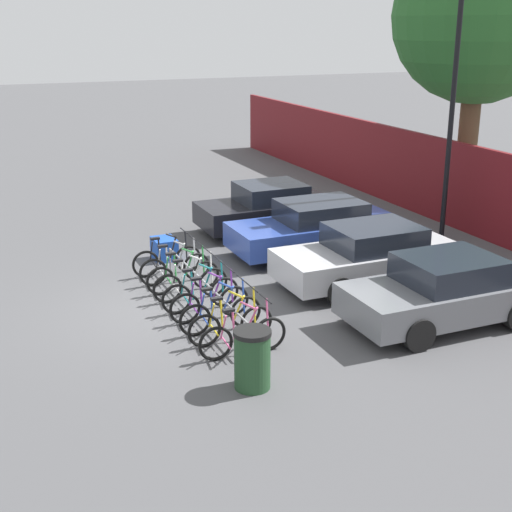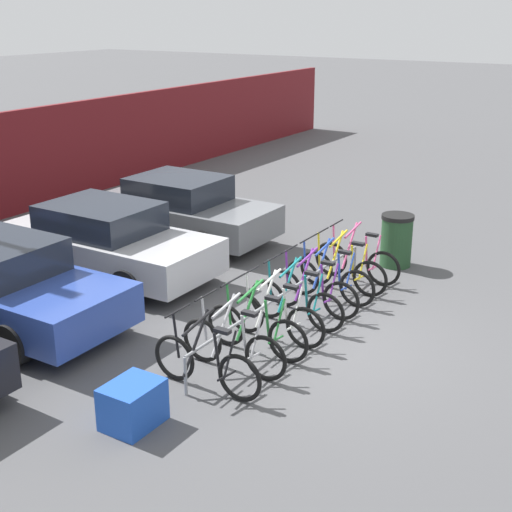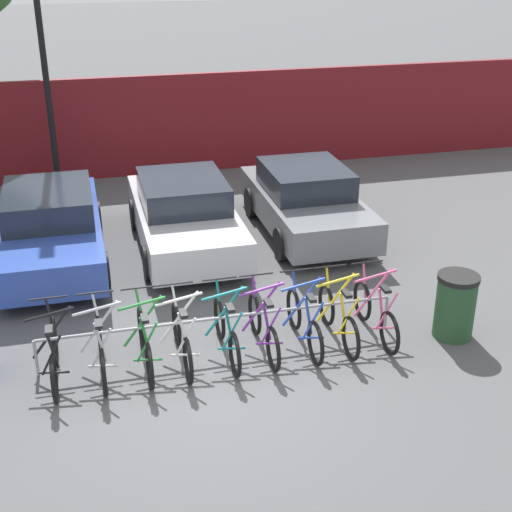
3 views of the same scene
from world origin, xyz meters
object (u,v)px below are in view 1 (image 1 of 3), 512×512
bicycle_black (167,259)px  bicycle_green (183,276)px  cargo_crate (164,249)px  bicycle_white (191,283)px  bicycle_pink (243,336)px  bicycle_purple (210,302)px  bicycle_yellow (231,324)px  car_silver (370,256)px  car_grey (445,291)px  car_blue (317,228)px  bike_rack (206,286)px  trash_bin (252,359)px  bicycle_teal (201,293)px  lamp_post (454,86)px  tree_behind_hoarding (479,17)px  car_black (268,208)px  bicycle_silver (175,267)px  bicycle_blue (221,314)px

bicycle_black → bicycle_green: (1.25, 0.00, 0.00)m
cargo_crate → bicycle_white: bearing=-5.2°
bicycle_pink → cargo_crate: bicycle_pink is taller
bicycle_purple → bicycle_yellow: size_ratio=1.00×
bicycle_black → cargo_crate: (-1.14, 0.27, -0.10)m
bicycle_pink → car_silver: car_silver is taller
car_silver → car_grey: same height
bicycle_yellow → car_blue: bearing=133.7°
bicycle_purple → bike_rack: bearing=162.4°
bicycle_yellow → trash_bin: bearing=-12.2°
bicycle_yellow → bicycle_green: bearing=177.9°
bicycle_teal → trash_bin: size_ratio=1.66×
lamp_post → tree_behind_hoarding: 4.20m
lamp_post → trash_bin: 10.77m
bicycle_pink → bicycle_green: bearing=177.5°
car_black → trash_bin: size_ratio=3.83×
car_grey → bicycle_white: bearing=-127.4°
car_blue → trash_bin: (5.95, -4.38, -0.17)m
bike_rack → bicycle_black: size_ratio=3.10×
bicycle_purple → car_silver: 4.13m
car_silver → car_grey: (2.53, 0.15, -0.00)m
bicycle_silver → car_grey: size_ratio=0.42×
bicycle_purple → lamp_post: (-2.91, 7.97, 3.79)m
car_silver → car_black: bearing=-176.1°
bicycle_white → bicycle_pink: (2.99, 0.00, 0.00)m
lamp_post → trash_bin: lamp_post is taller
tree_behind_hoarding → cargo_crate: bearing=-82.5°
bicycle_teal → bicycle_purple: (0.56, 0.00, 0.00)m
car_grey → bicycle_yellow: bearing=-101.4°
bicycle_teal → car_silver: 4.10m
bicycle_green → bicycle_white: bearing=2.7°
car_blue → bicycle_yellow: bearing=-44.1°
bicycle_silver → bicycle_blue: bearing=2.2°
car_blue → car_silver: (2.52, 0.02, -0.00)m
bicycle_blue → cargo_crate: 4.77m
bicycle_green → car_black: car_black is taller
bicycle_green → bicycle_yellow: same height
bike_rack → lamp_post: size_ratio=0.70×
lamp_post → tree_behind_hoarding: bearing=133.0°
bicycle_yellow → trash_bin: bicycle_yellow is taller
bicycle_purple → bicycle_yellow: same height
bicycle_silver → tree_behind_hoarding: tree_behind_hoarding is taller
lamp_post → bicycle_purple: bearing=-70.0°
bike_rack → cargo_crate: (-3.53, 0.12, -0.23)m
car_black → cargo_crate: 3.74m
bicycle_black → car_blue: size_ratio=0.38×
bicycle_green → bicycle_yellow: 2.91m
car_blue → bicycle_teal: bearing=-58.8°
bicycle_purple → car_black: car_black is taller
bicycle_pink → trash_bin: (1.16, -0.31, 0.14)m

